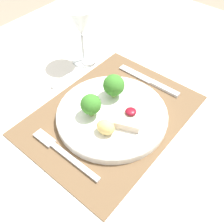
{
  "coord_description": "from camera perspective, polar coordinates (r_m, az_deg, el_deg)",
  "views": [
    {
      "loc": [
        -0.34,
        -0.28,
        1.26
      ],
      "look_at": [
        -0.01,
        -0.01,
        0.78
      ],
      "focal_mm": 42.0,
      "sensor_mm": 36.0,
      "label": 1
    }
  ],
  "objects": [
    {
      "name": "ground_plane",
      "position": [
        1.33,
        -0.08,
        -22.76
      ],
      "size": [
        8.0,
        8.0,
        0.0
      ],
      "primitive_type": "plane",
      "color": "gray"
    },
    {
      "name": "dining_table",
      "position": [
        0.73,
        -0.13,
        -4.87
      ],
      "size": [
        1.42,
        1.18,
        0.76
      ],
      "color": "white",
      "rests_on": "ground_plane"
    },
    {
      "name": "placemat",
      "position": [
        0.67,
        -0.15,
        -0.63
      ],
      "size": [
        0.43,
        0.32,
        0.0
      ],
      "primitive_type": "cube",
      "color": "brown",
      "rests_on": "dining_table"
    },
    {
      "name": "dinner_plate",
      "position": [
        0.65,
        -0.06,
        -0.03
      ],
      "size": [
        0.28,
        0.28,
        0.08
      ],
      "color": "white",
      "rests_on": "placemat"
    },
    {
      "name": "fork",
      "position": [
        0.61,
        -11.08,
        -8.32
      ],
      "size": [
        0.02,
        0.2,
        0.01
      ],
      "rotation": [
        0.0,
        0.0,
        -0.0
      ],
      "color": "silver",
      "rests_on": "placemat"
    },
    {
      "name": "knife",
      "position": [
        0.76,
        8.75,
        6.42
      ],
      "size": [
        0.02,
        0.2,
        0.01
      ],
      "rotation": [
        0.0,
        0.0,
        0.05
      ],
      "color": "silver",
      "rests_on": "placemat"
    },
    {
      "name": "spoon",
      "position": [
        0.82,
        -5.8,
        10.52
      ],
      "size": [
        0.18,
        0.05,
        0.02
      ],
      "rotation": [
        0.0,
        0.0,
        -0.05
      ],
      "color": "silver",
      "rests_on": "dining_table"
    },
    {
      "name": "wine_glass_near",
      "position": [
        0.77,
        -6.86,
        18.49
      ],
      "size": [
        0.09,
        0.09,
        0.17
      ],
      "color": "white",
      "rests_on": "dining_table"
    }
  ]
}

